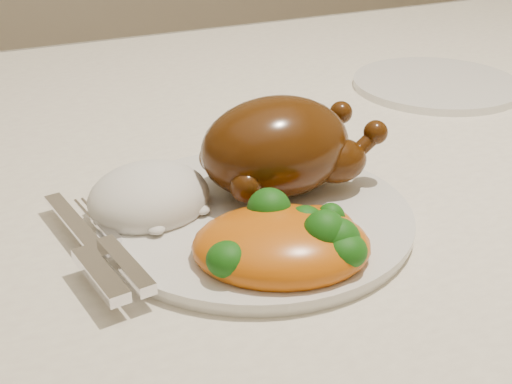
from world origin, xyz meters
name	(u,v)px	position (x,y,z in m)	size (l,w,h in m)	color
dining_table	(280,232)	(0.00, 0.00, 0.67)	(1.60, 0.90, 0.76)	brown
tablecloth	(281,174)	(0.00, 0.00, 0.74)	(1.73, 1.03, 0.18)	white
dinner_plate	(256,219)	(-0.09, -0.14, 0.77)	(0.26, 0.26, 0.01)	silver
side_plate	(436,84)	(0.27, 0.10, 0.77)	(0.22, 0.22, 0.01)	silver
roast_chicken	(280,146)	(-0.05, -0.10, 0.82)	(0.17, 0.11, 0.09)	#492607
rice_mound	(149,198)	(-0.17, -0.09, 0.79)	(0.13, 0.13, 0.06)	white
mac_and_cheese	(290,241)	(-0.10, -0.21, 0.79)	(0.17, 0.15, 0.06)	#D0610D
cutlery	(103,253)	(-0.23, -0.16, 0.78)	(0.05, 0.18, 0.01)	silver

